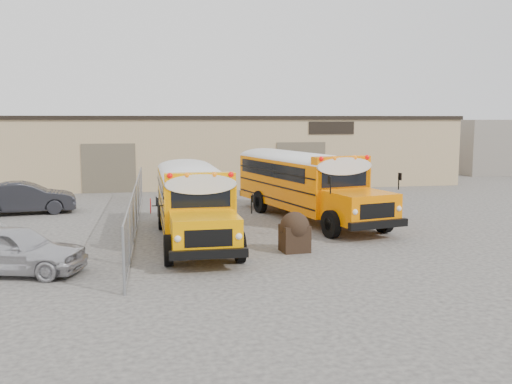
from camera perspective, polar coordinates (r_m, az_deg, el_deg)
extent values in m
plane|color=#3C3937|center=(21.59, 4.04, -4.69)|extent=(120.00, 120.00, 0.00)
cube|color=tan|center=(40.87, -2.69, 4.19)|extent=(30.00, 10.00, 4.50)
cube|color=black|center=(40.81, -2.71, 7.42)|extent=(30.20, 10.20, 0.25)
cube|color=black|center=(37.17, 7.56, 6.37)|extent=(3.00, 0.08, 0.80)
cube|color=brown|center=(35.71, -14.50, 2.30)|extent=(3.20, 0.08, 3.00)
cube|color=brown|center=(36.74, 4.51, 2.65)|extent=(3.20, 0.08, 3.00)
cylinder|color=gray|center=(14.96, -13.10, -6.76)|extent=(0.07, 0.07, 1.80)
cylinder|color=gray|center=(17.88, -12.58, -4.44)|extent=(0.07, 0.07, 1.80)
cylinder|color=gray|center=(20.82, -12.20, -2.77)|extent=(0.07, 0.07, 1.80)
cylinder|color=gray|center=(23.78, -11.92, -1.51)|extent=(0.07, 0.07, 1.80)
cylinder|color=gray|center=(26.75, -11.70, -0.53)|extent=(0.07, 0.07, 1.80)
cylinder|color=gray|center=(29.72, -11.53, 0.25)|extent=(0.07, 0.07, 1.80)
cylinder|color=gray|center=(32.70, -11.38, 0.89)|extent=(0.07, 0.07, 1.80)
cylinder|color=gray|center=(23.66, -11.98, 0.60)|extent=(0.05, 18.00, 0.05)
cylinder|color=gray|center=(23.92, -11.87, -3.52)|extent=(0.05, 18.00, 0.05)
cube|color=gray|center=(23.78, -11.92, -1.51)|extent=(0.02, 18.00, 1.70)
cube|color=gray|center=(53.21, 23.37, 4.28)|extent=(10.00, 8.00, 4.40)
cube|color=#FFA000|center=(27.65, -7.45, 0.96)|extent=(2.53, 7.19, 1.92)
cube|color=#FFA000|center=(23.15, -6.66, -1.32)|extent=(2.12, 2.12, 1.08)
cube|color=black|center=(24.07, -6.90, 1.32)|extent=(1.92, 0.11, 0.70)
cube|color=silver|center=(27.55, -7.49, 3.24)|extent=(2.53, 7.26, 0.38)
cube|color=#FFA000|center=(24.23, -6.96, 2.76)|extent=(2.31, 0.53, 0.34)
sphere|color=#E50705|center=(23.95, -9.27, 2.94)|extent=(0.19, 0.19, 0.19)
sphere|color=#E50705|center=(24.10, -4.58, 3.04)|extent=(0.19, 0.19, 0.19)
sphere|color=orange|center=(23.98, -7.98, 2.97)|extent=(0.19, 0.19, 0.19)
sphere|color=orange|center=(24.05, -5.87, 3.01)|extent=(0.19, 0.19, 0.19)
cube|color=black|center=(22.13, -6.40, -2.83)|extent=(2.30, 0.26, 0.26)
cube|color=black|center=(31.34, -7.88, 0.14)|extent=(2.30, 0.25, 0.26)
cube|color=black|center=(27.66, -7.45, 0.82)|extent=(2.56, 7.05, 0.06)
cube|color=black|center=(27.87, -7.51, 2.13)|extent=(2.53, 6.06, 0.58)
cylinder|color=black|center=(23.28, -9.40, -2.66)|extent=(0.29, 0.98, 0.98)
cylinder|color=black|center=(23.46, -3.93, -2.51)|extent=(0.29, 0.98, 0.98)
cylinder|color=black|center=(29.13, -9.81, -0.67)|extent=(0.29, 0.98, 0.98)
cylinder|color=black|center=(29.27, -5.43, -0.55)|extent=(0.29, 0.98, 0.98)
cylinder|color=#BF0505|center=(25.15, -10.70, 0.53)|extent=(0.04, 0.53, 0.53)
cube|color=orange|center=(31.93, -1.01, 2.11)|extent=(4.39, 8.17, 2.10)
cube|color=orange|center=(27.46, 3.10, 0.28)|extent=(2.74, 2.74, 1.18)
cube|color=black|center=(28.37, 2.06, 2.64)|extent=(2.05, 0.57, 0.77)
cube|color=silver|center=(31.84, -1.01, 4.27)|extent=(4.41, 8.25, 0.41)
cube|color=orange|center=(28.54, 1.85, 3.97)|extent=(2.56, 1.11, 0.37)
sphere|color=#E50705|center=(27.86, 0.07, 4.14)|extent=(0.20, 0.20, 0.20)
sphere|color=#E50705|center=(28.81, 3.99, 4.23)|extent=(0.20, 0.20, 0.20)
sphere|color=orange|center=(28.11, 1.18, 4.17)|extent=(0.20, 0.20, 0.20)
sphere|color=orange|center=(28.53, 2.94, 4.21)|extent=(0.20, 0.20, 0.20)
cube|color=black|center=(26.46, 4.29, -1.02)|extent=(2.49, 0.83, 0.29)
cube|color=black|center=(35.67, -3.50, 1.16)|extent=(2.48, 0.81, 0.29)
cube|color=black|center=(31.93, -1.01, 1.97)|extent=(4.39, 8.03, 0.06)
cube|color=black|center=(32.16, -1.23, 3.20)|extent=(4.12, 6.98, 0.63)
cylinder|color=black|center=(27.11, 0.69, -1.06)|extent=(0.54, 1.10, 1.06)
cylinder|color=black|center=(28.21, 5.19, -0.76)|extent=(0.54, 1.10, 1.06)
cylinder|color=black|center=(33.03, -4.01, 0.44)|extent=(0.54, 1.10, 1.06)
cylinder|color=black|center=(33.94, -0.14, 0.64)|extent=(0.54, 1.10, 1.06)
cube|color=black|center=(19.48, 3.88, -4.64)|extent=(0.99, 0.91, 0.91)
sphere|color=black|center=(19.40, 3.89, -3.46)|extent=(1.00, 1.00, 1.00)
imported|color=silver|center=(18.07, -23.20, -5.31)|extent=(4.54, 2.78, 1.44)
imported|color=black|center=(29.17, -22.09, -0.55)|extent=(4.78, 2.24, 1.52)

